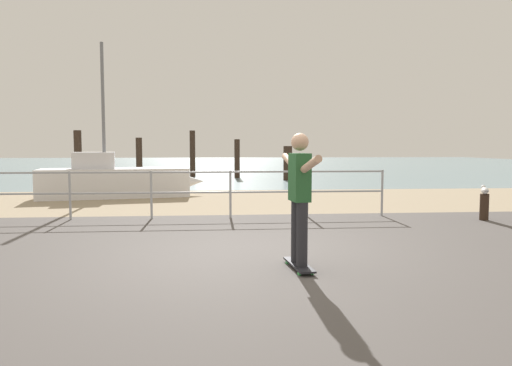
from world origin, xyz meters
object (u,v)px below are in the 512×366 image
sailboat (121,181)px  skateboarder (299,191)px  bollard_short (484,207)px  skateboard (299,265)px  seagull (485,190)px

sailboat → skateboarder: bearing=-65.9°
skateboarder → bollard_short: (4.58, 3.57, -0.73)m
sailboat → skateboard: sailboat is taller
sailboat → skateboard: 9.78m
skateboard → skateboarder: (-0.00, 0.00, 0.95)m
seagull → sailboat: bearing=148.1°
skateboard → skateboarder: bearing=104.0°
bollard_short → seagull: 0.36m
skateboarder → bollard_short: size_ratio=2.88×
skateboard → seagull: (4.59, 3.59, 0.58)m
bollard_short → skateboarder: bearing=-142.1°
skateboard → seagull: size_ratio=1.74×
bollard_short → skateboard: bearing=-142.1°
skateboarder → bollard_short: skateboarder is taller
skateboarder → seagull: 5.84m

